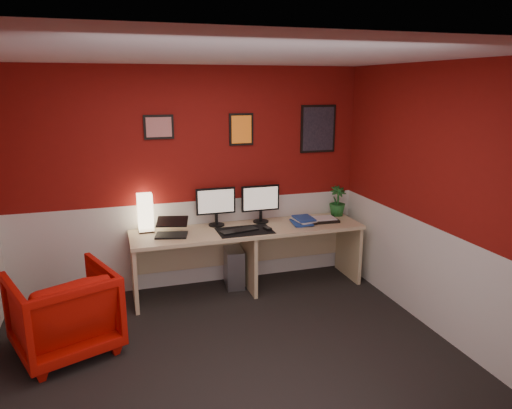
# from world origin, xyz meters

# --- Properties ---
(ground) EXTENTS (4.00, 3.50, 0.01)m
(ground) POSITION_xyz_m (0.00, 0.00, 0.00)
(ground) COLOR black
(ground) RESTS_ON ground
(ceiling) EXTENTS (4.00, 3.50, 0.01)m
(ceiling) POSITION_xyz_m (0.00, 0.00, 2.50)
(ceiling) COLOR white
(ceiling) RESTS_ON ground
(wall_back) EXTENTS (4.00, 0.01, 2.50)m
(wall_back) POSITION_xyz_m (0.00, 1.75, 1.25)
(wall_back) COLOR maroon
(wall_back) RESTS_ON ground
(wall_front) EXTENTS (4.00, 0.01, 2.50)m
(wall_front) POSITION_xyz_m (0.00, -1.75, 1.25)
(wall_front) COLOR maroon
(wall_front) RESTS_ON ground
(wall_right) EXTENTS (0.01, 3.50, 2.50)m
(wall_right) POSITION_xyz_m (2.00, 0.00, 1.25)
(wall_right) COLOR maroon
(wall_right) RESTS_ON ground
(wainscot_back) EXTENTS (4.00, 0.01, 1.00)m
(wainscot_back) POSITION_xyz_m (0.00, 1.75, 0.50)
(wainscot_back) COLOR silver
(wainscot_back) RESTS_ON ground
(wainscot_right) EXTENTS (0.01, 3.50, 1.00)m
(wainscot_right) POSITION_xyz_m (2.00, 0.00, 0.50)
(wainscot_right) COLOR silver
(wainscot_right) RESTS_ON ground
(desk) EXTENTS (2.60, 0.65, 0.73)m
(desk) POSITION_xyz_m (0.57, 1.41, 0.36)
(desk) COLOR #D0BC85
(desk) RESTS_ON ground
(shoji_lamp) EXTENTS (0.16, 0.16, 0.40)m
(shoji_lamp) POSITION_xyz_m (-0.53, 1.62, 0.93)
(shoji_lamp) COLOR #FFE5B2
(shoji_lamp) RESTS_ON desk
(laptop) EXTENTS (0.38, 0.30, 0.22)m
(laptop) POSITION_xyz_m (-0.29, 1.37, 0.84)
(laptop) COLOR black
(laptop) RESTS_ON desk
(monitor_left) EXTENTS (0.45, 0.06, 0.58)m
(monitor_left) POSITION_xyz_m (0.25, 1.61, 1.02)
(monitor_left) COLOR black
(monitor_left) RESTS_ON desk
(monitor_right) EXTENTS (0.45, 0.06, 0.58)m
(monitor_right) POSITION_xyz_m (0.78, 1.59, 1.02)
(monitor_right) COLOR black
(monitor_right) RESTS_ON desk
(desk_mat) EXTENTS (0.60, 0.38, 0.01)m
(desk_mat) POSITION_xyz_m (0.50, 1.31, 0.73)
(desk_mat) COLOR black
(desk_mat) RESTS_ON desk
(keyboard) EXTENTS (0.44, 0.23, 0.02)m
(keyboard) POSITION_xyz_m (0.44, 1.30, 0.74)
(keyboard) COLOR black
(keyboard) RESTS_ON desk_mat
(mouse) EXTENTS (0.08, 0.11, 0.03)m
(mouse) POSITION_xyz_m (0.75, 1.26, 0.75)
(mouse) COLOR black
(mouse) RESTS_ON desk_mat
(book_bottom) EXTENTS (0.25, 0.32, 0.03)m
(book_bottom) POSITION_xyz_m (1.10, 1.39, 0.74)
(book_bottom) COLOR #204396
(book_bottom) RESTS_ON desk
(book_middle) EXTENTS (0.24, 0.31, 0.02)m
(book_middle) POSITION_xyz_m (1.13, 1.38, 0.77)
(book_middle) COLOR silver
(book_middle) RESTS_ON book_bottom
(book_top) EXTENTS (0.21, 0.28, 0.03)m
(book_top) POSITION_xyz_m (1.13, 1.38, 0.79)
(book_top) COLOR #204396
(book_top) RESTS_ON book_middle
(zen_tray) EXTENTS (0.36, 0.27, 0.03)m
(zen_tray) POSITION_xyz_m (1.48, 1.41, 0.74)
(zen_tray) COLOR black
(zen_tray) RESTS_ON desk
(potted_plant) EXTENTS (0.20, 0.20, 0.36)m
(potted_plant) POSITION_xyz_m (1.76, 1.59, 0.91)
(potted_plant) COLOR #19591E
(potted_plant) RESTS_ON desk
(pc_tower) EXTENTS (0.24, 0.47, 0.45)m
(pc_tower) POSITION_xyz_m (0.44, 1.58, 0.23)
(pc_tower) COLOR #99999E
(pc_tower) RESTS_ON ground
(armchair) EXTENTS (1.05, 1.06, 0.75)m
(armchair) POSITION_xyz_m (-1.34, 0.62, 0.37)
(armchair) COLOR #B21008
(armchair) RESTS_ON ground
(art_left) EXTENTS (0.32, 0.02, 0.26)m
(art_left) POSITION_xyz_m (-0.33, 1.74, 1.85)
(art_left) COLOR red
(art_left) RESTS_ON wall_back
(art_center) EXTENTS (0.28, 0.02, 0.36)m
(art_center) POSITION_xyz_m (0.59, 1.74, 1.80)
(art_center) COLOR orange
(art_center) RESTS_ON wall_back
(art_right) EXTENTS (0.44, 0.02, 0.56)m
(art_right) POSITION_xyz_m (1.54, 1.74, 1.78)
(art_right) COLOR black
(art_right) RESTS_ON wall_back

